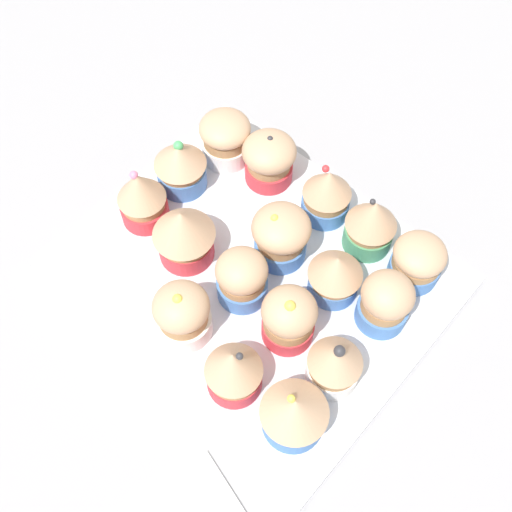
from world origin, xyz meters
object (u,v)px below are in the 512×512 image
(cupcake_9, at_px, (242,277))
(cupcake_12, at_px, (184,233))
(cupcake_5, at_px, (289,318))
(cupcake_13, at_px, (269,159))
(cupcake_2, at_px, (385,302))
(cupcake_0, at_px, (294,413))
(baking_tray, at_px, (256,273))
(cupcake_16, at_px, (225,138))
(cupcake_14, at_px, (141,197))
(cupcake_15, at_px, (180,165))
(cupcake_3, at_px, (417,260))
(cupcake_7, at_px, (371,224))
(cupcake_1, at_px, (335,363))
(cupcake_10, at_px, (281,235))
(cupcake_8, at_px, (182,314))
(cupcake_4, at_px, (234,369))
(cupcake_6, at_px, (335,274))
(cupcake_11, at_px, (327,193))

(cupcake_9, distance_m, cupcake_12, 0.08)
(cupcake_5, distance_m, cupcake_13, 0.21)
(cupcake_2, bearing_deg, cupcake_0, -178.65)
(baking_tray, bearing_deg, cupcake_2, -72.29)
(cupcake_16, bearing_deg, cupcake_0, -126.36)
(cupcake_14, height_order, cupcake_15, cupcake_14)
(cupcake_3, height_order, cupcake_7, cupcake_7)
(cupcake_14, bearing_deg, cupcake_1, -92.21)
(cupcake_2, height_order, cupcake_3, cupcake_2)
(cupcake_10, bearing_deg, cupcake_13, 47.58)
(cupcake_5, bearing_deg, cupcake_9, 86.44)
(cupcake_1, xyz_separation_m, cupcake_8, (-0.06, 0.15, 0.00))
(cupcake_4, xyz_separation_m, cupcake_12, (0.08, 0.14, 0.00))
(cupcake_2, xyz_separation_m, cupcake_9, (-0.07, 0.13, -0.00))
(cupcake_3, bearing_deg, cupcake_14, 117.03)
(cupcake_10, bearing_deg, cupcake_14, 113.60)
(cupcake_1, bearing_deg, cupcake_16, 62.99)
(cupcake_2, distance_m, cupcake_7, 0.09)
(cupcake_6, bearing_deg, cupcake_5, 177.58)
(cupcake_2, relative_size, cupcake_3, 1.22)
(cupcake_1, bearing_deg, cupcake_5, 84.01)
(cupcake_7, height_order, cupcake_15, cupcake_7)
(cupcake_0, distance_m, cupcake_10, 0.19)
(cupcake_10, relative_size, cupcake_16, 1.13)
(cupcake_11, height_order, cupcake_14, cupcake_14)
(baking_tray, bearing_deg, cupcake_3, -50.42)
(cupcake_3, distance_m, cupcake_15, 0.29)
(cupcake_7, distance_m, cupcake_9, 0.15)
(cupcake_0, relative_size, cupcake_10, 0.92)
(cupcake_9, relative_size, cupcake_13, 1.00)
(cupcake_0, bearing_deg, cupcake_6, 23.66)
(cupcake_9, xyz_separation_m, cupcake_12, (-0.00, 0.08, 0.01))
(baking_tray, bearing_deg, cupcake_4, -147.83)
(cupcake_2, relative_size, cupcake_11, 0.97)
(cupcake_9, distance_m, cupcake_14, 0.15)
(cupcake_2, distance_m, cupcake_13, 0.22)
(cupcake_8, bearing_deg, cupcake_6, -31.81)
(cupcake_3, relative_size, cupcake_8, 0.79)
(cupcake_4, height_order, cupcake_14, cupcake_14)
(cupcake_5, xyz_separation_m, cupcake_7, (0.14, 0.00, 0.00))
(cupcake_14, bearing_deg, cupcake_7, -56.61)
(cupcake_11, bearing_deg, cupcake_0, -148.58)
(cupcake_9, bearing_deg, cupcake_0, -119.22)
(cupcake_8, xyz_separation_m, cupcake_13, (0.21, 0.07, -0.00))
(cupcake_0, xyz_separation_m, cupcake_14, (0.07, 0.28, 0.00))
(cupcake_13, height_order, cupcake_16, cupcake_13)
(cupcake_3, bearing_deg, cupcake_15, 105.60)
(cupcake_1, relative_size, cupcake_14, 0.91)
(cupcake_14, bearing_deg, cupcake_5, -91.10)
(cupcake_6, relative_size, cupcake_15, 0.94)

